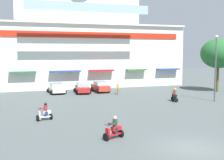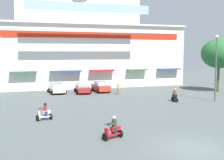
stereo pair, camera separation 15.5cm
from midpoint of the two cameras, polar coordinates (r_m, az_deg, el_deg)
The scene contains 11 objects.
ground_plane at distance 30.04m, azimuth 1.36°, elevation -5.64°, with size 128.00×128.00×0.00m, color #4D5655.
colonial_building at distance 51.91m, azimuth -7.37°, elevation 7.67°, with size 35.72×17.03×18.51m.
plaza_tree_1 at distance 45.21m, azimuth 19.92°, elevation 4.87°, with size 4.92×5.40×7.72m.
parked_car_0 at distance 41.75m, azimuth -10.91°, elevation -1.59°, with size 2.51×3.96×1.44m.
parked_car_1 at distance 41.61m, azimuth -5.96°, elevation -1.54°, with size 2.51×4.41×1.42m.
parked_car_2 at distance 42.50m, azimuth -2.39°, elevation -1.31°, with size 2.45×3.94×1.52m.
scooter_rider_0 at distance 35.08m, azimuth 11.98°, elevation -3.05°, with size 0.84×1.42×1.60m.
scooter_rider_1 at distance 19.76m, azimuth 0.15°, elevation -9.65°, with size 1.53×1.02×1.56m.
scooter_rider_4 at distance 25.63m, azimuth -13.17°, elevation -6.29°, with size 1.38×0.79×1.52m.
pedestrian_0 at distance 39.94m, azimuth 1.06°, elevation -1.57°, with size 0.54×0.54×1.59m.
streetlamp_near at distance 35.98m, azimuth 19.44°, elevation 3.00°, with size 0.40×0.40×7.70m.
Camera 1 is at (-10.05, -14.71, 5.80)m, focal length 46.91 mm.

